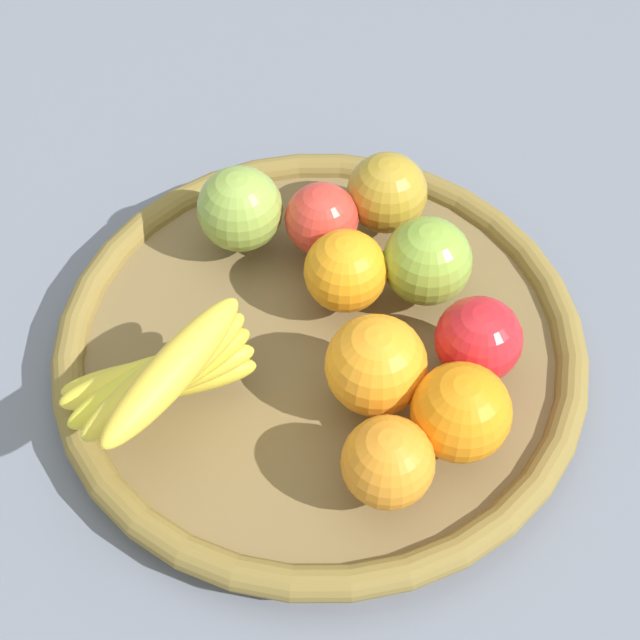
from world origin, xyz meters
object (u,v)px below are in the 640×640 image
object	(u,v)px
orange_2	(461,412)
apple_0	(478,340)
apple_2	(427,261)
apple_4	(322,219)
banana_bunch	(163,375)
apple_3	(240,209)
apple_1	(387,193)
orange_3	(376,365)
orange_0	(346,271)
orange_1	(388,462)

from	to	relation	value
orange_2	apple_0	distance (m)	0.07
apple_2	apple_4	distance (m)	0.10
banana_bunch	apple_2	world-z (taller)	banana_bunch
apple_3	apple_1	size ratio (longest dim) A/B	1.05
apple_4	apple_3	world-z (taller)	apple_3
orange_3	orange_0	bearing A→B (deg)	175.55
apple_3	orange_3	xyz separation A→B (m)	(0.19, 0.06, 0.00)
apple_4	apple_0	distance (m)	0.18
orange_0	apple_3	xyz separation A→B (m)	(-0.09, -0.07, 0.00)
orange_0	apple_0	distance (m)	0.12
orange_0	orange_2	bearing A→B (deg)	14.07
banana_bunch	apple_3	size ratio (longest dim) A/B	2.11
banana_bunch	apple_2	distance (m)	0.24
apple_3	apple_1	world-z (taller)	apple_3
orange_1	apple_4	size ratio (longest dim) A/B	1.06
banana_bunch	orange_3	xyz separation A→B (m)	(0.03, 0.16, -0.01)
orange_2	apple_1	xyz separation A→B (m)	(-0.23, 0.02, -0.00)
orange_1	apple_2	size ratio (longest dim) A/B	0.92
orange_1	orange_2	distance (m)	0.07
banana_bunch	orange_2	xyz separation A→B (m)	(0.09, 0.20, -0.01)
orange_1	orange_3	xyz separation A→B (m)	(-0.08, 0.02, 0.01)
apple_0	orange_1	bearing A→B (deg)	-51.98
apple_2	apple_3	world-z (taller)	same
orange_2	orange_3	size ratio (longest dim) A/B	0.96
apple_3	apple_1	bearing A→B (deg)	82.26
orange_2	orange_0	xyz separation A→B (m)	(-0.16, -0.04, -0.00)
apple_2	apple_4	xyz separation A→B (m)	(-0.08, -0.07, -0.01)
banana_bunch	orange_2	size ratio (longest dim) A/B	2.09
orange_2	apple_3	xyz separation A→B (m)	(-0.25, -0.11, -0.00)
apple_2	apple_1	size ratio (longest dim) A/B	1.04
apple_4	orange_0	distance (m)	0.06
orange_1	apple_4	xyz separation A→B (m)	(-0.24, 0.02, -0.00)
orange_2	apple_4	xyz separation A→B (m)	(-0.22, -0.04, -0.01)
orange_1	orange_0	size ratio (longest dim) A/B	0.98
apple_0	apple_1	xyz separation A→B (m)	(-0.17, -0.02, 0.00)
orange_1	orange_0	distance (m)	0.18
apple_2	orange_2	distance (m)	0.15
banana_bunch	apple_3	xyz separation A→B (m)	(-0.16, 0.10, -0.01)
apple_2	orange_1	bearing A→B (deg)	-29.22
banana_bunch	orange_0	bearing A→B (deg)	111.51
orange_2	apple_3	world-z (taller)	same
orange_2	apple_4	world-z (taller)	orange_2
orange_1	apple_3	xyz separation A→B (m)	(-0.27, -0.04, 0.00)
orange_2	apple_1	bearing A→B (deg)	174.30
banana_bunch	apple_3	world-z (taller)	banana_bunch
banana_bunch	orange_0	world-z (taller)	banana_bunch
orange_2	orange_0	size ratio (longest dim) A/B	1.08
orange_3	apple_3	bearing A→B (deg)	-162.78
orange_1	apple_1	size ratio (longest dim) A/B	0.96
apple_4	apple_1	world-z (taller)	apple_1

